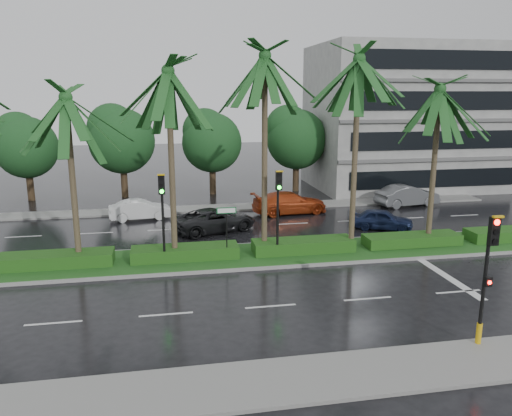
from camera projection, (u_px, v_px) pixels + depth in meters
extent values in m
plane|color=black|center=(249.00, 264.00, 24.14)|extent=(120.00, 120.00, 0.00)
cube|color=gray|center=(308.00, 379.00, 14.36)|extent=(40.00, 2.40, 0.12)
cube|color=gray|center=(221.00, 208.00, 35.62)|extent=(40.00, 2.00, 0.12)
cube|color=gray|center=(246.00, 256.00, 25.09)|extent=(36.00, 4.00, 0.14)
cube|color=#1D541C|center=(246.00, 255.00, 25.07)|extent=(35.60, 3.70, 0.02)
cube|color=#1A4212|center=(57.00, 260.00, 23.40)|extent=(5.20, 1.40, 0.60)
cube|color=#1A4212|center=(185.00, 252.00, 24.47)|extent=(5.20, 1.40, 0.60)
cube|color=#1A4212|center=(303.00, 246.00, 25.53)|extent=(5.20, 1.40, 0.60)
cube|color=#1A4212|center=(412.00, 239.00, 26.60)|extent=(5.20, 1.40, 0.60)
cube|color=#1A4212|center=(512.00, 234.00, 27.66)|extent=(5.20, 1.40, 0.60)
cube|color=silver|center=(23.00, 237.00, 28.72)|extent=(2.00, 0.12, 0.01)
cube|color=silver|center=(53.00, 323.00, 17.93)|extent=(2.00, 0.12, 0.01)
cube|color=silver|center=(96.00, 233.00, 29.43)|extent=(2.00, 0.12, 0.01)
cube|color=silver|center=(166.00, 314.00, 18.64)|extent=(2.00, 0.12, 0.01)
cube|color=silver|center=(164.00, 230.00, 30.14)|extent=(2.00, 0.12, 0.01)
cube|color=silver|center=(271.00, 306.00, 19.35)|extent=(2.00, 0.12, 0.01)
cube|color=silver|center=(230.00, 227.00, 30.85)|extent=(2.00, 0.12, 0.01)
cube|color=silver|center=(368.00, 299.00, 20.06)|extent=(2.00, 0.12, 0.01)
cube|color=silver|center=(292.00, 224.00, 31.56)|extent=(2.00, 0.12, 0.01)
cube|color=silver|center=(458.00, 292.00, 20.77)|extent=(2.00, 0.12, 0.01)
cube|color=silver|center=(352.00, 221.00, 32.27)|extent=(2.00, 0.12, 0.01)
cube|color=silver|center=(410.00, 218.00, 32.98)|extent=(2.00, 0.12, 0.01)
cube|color=silver|center=(465.00, 215.00, 33.69)|extent=(2.00, 0.12, 0.01)
cube|color=silver|center=(443.00, 274.00, 22.78)|extent=(0.40, 6.00, 0.01)
cylinder|color=#403525|center=(73.00, 184.00, 22.87)|extent=(0.28, 0.28, 7.75)
cylinder|color=#403525|center=(79.00, 259.00, 23.69)|extent=(0.40, 0.40, 0.44)
cylinder|color=#403525|center=(172.00, 169.00, 23.34)|extent=(0.28, 0.28, 8.91)
cylinder|color=#403525|center=(175.00, 255.00, 24.30)|extent=(0.40, 0.40, 0.44)
cylinder|color=#403525|center=(265.00, 158.00, 24.35)|extent=(0.28, 0.28, 9.64)
cylinder|color=#403525|center=(264.00, 248.00, 25.39)|extent=(0.40, 0.40, 0.44)
cylinder|color=#403525|center=(355.00, 158.00, 24.78)|extent=(0.28, 0.28, 9.53)
cylinder|color=#403525|center=(351.00, 246.00, 25.80)|extent=(0.40, 0.40, 0.44)
cylinder|color=#403525|center=(434.00, 169.00, 26.02)|extent=(0.28, 0.28, 8.13)
cylinder|color=#403525|center=(428.00, 239.00, 26.89)|extent=(0.40, 0.40, 0.44)
cylinder|color=black|center=(483.00, 294.00, 15.89)|extent=(0.12, 0.12, 3.40)
cube|color=black|center=(494.00, 231.00, 15.23)|extent=(0.30, 0.18, 0.90)
cube|color=gold|center=(498.00, 217.00, 15.01)|extent=(0.34, 0.12, 0.06)
cylinder|color=#FF0C05|center=(497.00, 222.00, 15.07)|extent=(0.18, 0.04, 0.18)
cylinder|color=black|center=(496.00, 232.00, 15.14)|extent=(0.18, 0.04, 0.18)
cylinder|color=black|center=(495.00, 241.00, 15.20)|extent=(0.18, 0.04, 0.18)
cylinder|color=gold|center=(479.00, 333.00, 16.19)|extent=(0.18, 0.18, 0.70)
cube|color=black|center=(488.00, 281.00, 15.62)|extent=(0.22, 0.16, 0.32)
cylinder|color=#FF0C05|center=(490.00, 283.00, 15.54)|extent=(0.12, 0.03, 0.12)
cylinder|color=black|center=(163.00, 229.00, 23.40)|extent=(0.12, 0.12, 3.40)
cube|color=black|center=(161.00, 185.00, 22.74)|extent=(0.30, 0.18, 0.90)
cube|color=gold|center=(161.00, 175.00, 22.52)|extent=(0.34, 0.12, 0.06)
cylinder|color=black|center=(161.00, 178.00, 22.58)|extent=(0.18, 0.04, 0.18)
cylinder|color=black|center=(161.00, 185.00, 22.65)|extent=(0.18, 0.04, 0.18)
cylinder|color=#0CE519|center=(162.00, 191.00, 22.71)|extent=(0.18, 0.04, 0.18)
cylinder|color=black|center=(278.00, 224.00, 24.38)|extent=(0.12, 0.12, 3.40)
cube|color=black|center=(279.00, 181.00, 23.72)|extent=(0.30, 0.18, 0.90)
cube|color=gold|center=(280.00, 171.00, 23.49)|extent=(0.34, 0.12, 0.06)
cylinder|color=black|center=(279.00, 175.00, 23.55)|extent=(0.18, 0.04, 0.18)
cylinder|color=black|center=(279.00, 181.00, 23.62)|extent=(0.18, 0.04, 0.18)
cylinder|color=#0CE519|center=(279.00, 187.00, 23.69)|extent=(0.18, 0.04, 0.18)
cylinder|color=black|center=(227.00, 233.00, 24.12)|extent=(0.06, 0.06, 2.60)
cube|color=#0C5926|center=(226.00, 210.00, 23.83)|extent=(0.95, 0.04, 0.30)
cube|color=white|center=(227.00, 211.00, 23.81)|extent=(0.85, 0.01, 0.22)
cylinder|color=#332617|center=(30.00, 186.00, 38.17)|extent=(0.52, 0.52, 2.27)
sphere|color=#173E1B|center=(26.00, 147.00, 37.50)|extent=(4.66, 4.66, 4.66)
sphere|color=#173E1B|center=(26.00, 135.00, 37.58)|extent=(3.50, 3.50, 3.50)
cylinder|color=#332617|center=(124.00, 182.00, 39.39)|extent=(0.52, 0.52, 2.46)
sphere|color=#173E1B|center=(122.00, 141.00, 38.66)|extent=(5.07, 5.07, 5.07)
sphere|color=#173E1B|center=(121.00, 128.00, 38.73)|extent=(3.80, 3.80, 3.80)
cylinder|color=#332617|center=(213.00, 180.00, 40.64)|extent=(0.52, 0.52, 2.33)
sphere|color=#173E1B|center=(212.00, 143.00, 39.96)|extent=(4.79, 4.79, 4.79)
sphere|color=#173E1B|center=(211.00, 131.00, 40.04)|extent=(3.59, 3.59, 3.59)
cylinder|color=#332617|center=(296.00, 177.00, 41.88)|extent=(0.52, 0.52, 2.41)
sphere|color=#173E1B|center=(296.00, 139.00, 41.17)|extent=(4.96, 4.96, 4.96)
sphere|color=#173E1B|center=(296.00, 127.00, 41.24)|extent=(3.72, 3.72, 3.72)
cylinder|color=#332617|center=(374.00, 176.00, 43.15)|extent=(0.52, 0.52, 2.17)
sphere|color=#173E1B|center=(376.00, 143.00, 42.51)|extent=(4.47, 4.47, 4.47)
sphere|color=#173E1B|center=(375.00, 132.00, 42.60)|extent=(3.35, 3.35, 3.35)
cube|color=slate|center=(407.00, 117.00, 43.05)|extent=(16.00, 10.00, 12.00)
imported|color=silver|center=(140.00, 210.00, 32.50)|extent=(1.91, 4.13, 1.31)
imported|color=black|center=(215.00, 220.00, 29.73)|extent=(3.92, 5.48, 1.38)
imported|color=#A03311|center=(290.00, 203.00, 34.11)|extent=(2.67, 5.35, 1.49)
imported|color=#172245|center=(382.00, 219.00, 30.16)|extent=(2.82, 3.90, 1.23)
imported|color=#57595C|center=(407.00, 196.00, 36.33)|extent=(2.37, 4.89, 1.55)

